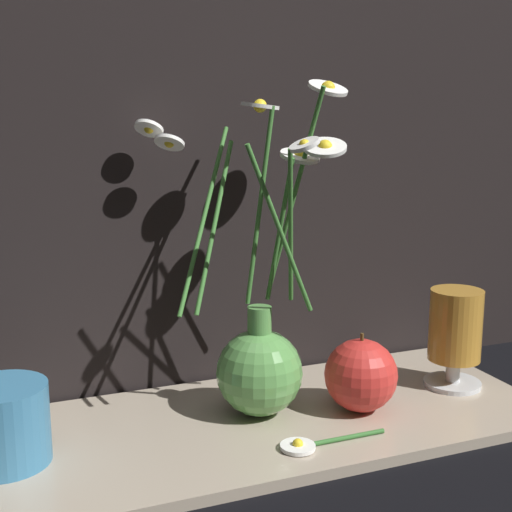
{
  "coord_description": "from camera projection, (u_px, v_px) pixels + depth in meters",
  "views": [
    {
      "loc": [
        -0.27,
        -0.68,
        0.35
      ],
      "look_at": [
        0.0,
        0.0,
        0.2
      ],
      "focal_mm": 50.0,
      "sensor_mm": 36.0,
      "label": 1
    }
  ],
  "objects": [
    {
      "name": "yellow_mug",
      "position": [
        0.0,
        423.0,
        0.69
      ],
      "size": [
        0.1,
        0.09,
        0.08
      ],
      "color": "teal",
      "rests_on": "shelf"
    },
    {
      "name": "shelf",
      "position": [
        253.0,
        425.0,
        0.79
      ],
      "size": [
        0.67,
        0.26,
        0.01
      ],
      "color": "tan",
      "rests_on": "ground_plane"
    },
    {
      "name": "orange_fruit",
      "position": [
        361.0,
        375.0,
        0.8
      ],
      "size": [
        0.08,
        0.08,
        0.09
      ],
      "color": "red",
      "rests_on": "shelf"
    },
    {
      "name": "vase_with_flowers",
      "position": [
        260.0,
        352.0,
        0.79
      ],
      "size": [
        0.23,
        0.21,
        0.37
      ],
      "color": "#59994C",
      "rests_on": "shelf"
    },
    {
      "name": "ground_plane",
      "position": [
        253.0,
        430.0,
        0.79
      ],
      "size": [
        6.0,
        6.0,
        0.0
      ],
      "primitive_type": "plane",
      "color": "black"
    },
    {
      "name": "loose_daisy",
      "position": [
        310.0,
        444.0,
        0.72
      ],
      "size": [
        0.12,
        0.04,
        0.01
      ],
      "color": "#336B2D",
      "rests_on": "shelf"
    },
    {
      "name": "tea_glass",
      "position": [
        455.0,
        330.0,
        0.87
      ],
      "size": [
        0.07,
        0.07,
        0.12
      ],
      "color": "silver",
      "rests_on": "shelf"
    }
  ]
}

